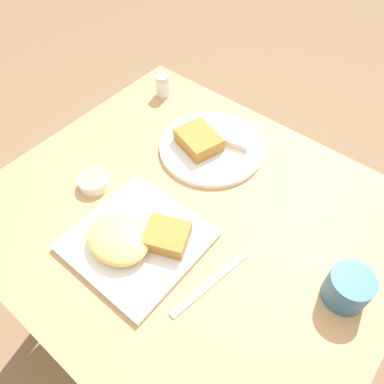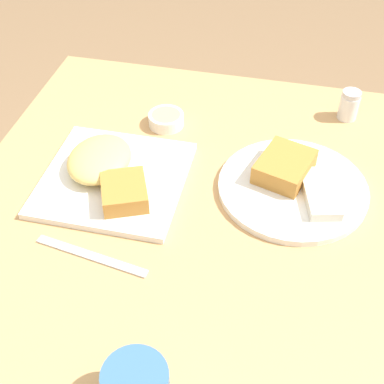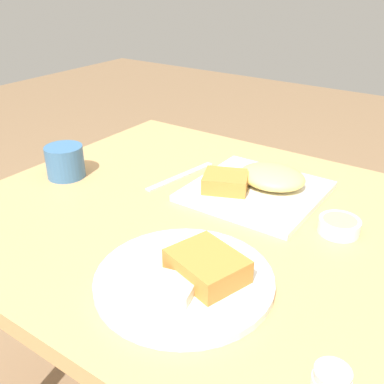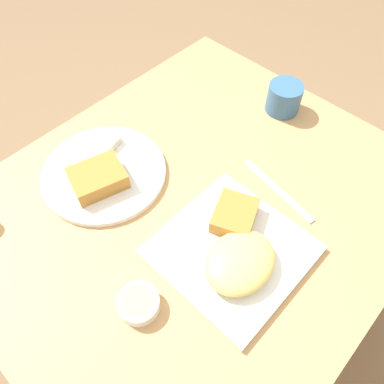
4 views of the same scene
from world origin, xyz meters
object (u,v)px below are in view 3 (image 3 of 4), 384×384
plate_oval_far (187,277)px  plate_square_near (258,184)px  sauce_ramekin (339,226)px  butter_knife (181,176)px  coffee_mug (65,162)px

plate_oval_far → plate_square_near: bearing=-80.8°
plate_square_near → sauce_ramekin: size_ratio=3.50×
plate_oval_far → butter_knife: plate_oval_far is taller
plate_square_near → plate_oval_far: plate_square_near is taller
plate_oval_far → coffee_mug: size_ratio=3.23×
sauce_ramekin → plate_oval_far: bearing=63.3°
butter_knife → coffee_mug: bearing=-46.7°
plate_oval_far → sauce_ramekin: (-0.15, -0.30, 0.00)m
plate_oval_far → coffee_mug: coffee_mug is taller
plate_square_near → sauce_ramekin: (-0.21, 0.06, -0.01)m
plate_square_near → butter_knife: 0.20m
plate_oval_far → coffee_mug: 0.51m
sauce_ramekin → coffee_mug: 0.64m
plate_oval_far → butter_knife: bearing=-52.4°
plate_oval_far → coffee_mug: bearing=-19.4°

